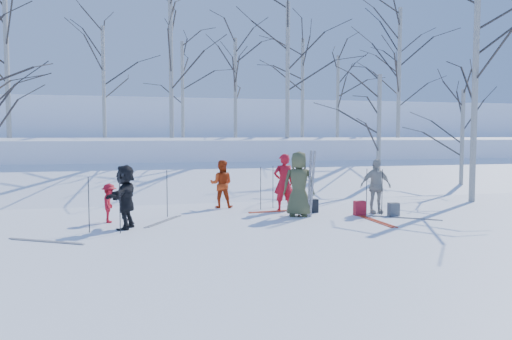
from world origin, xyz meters
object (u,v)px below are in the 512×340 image
object	(u,v)px
backpack_grey	(394,209)
dog	(296,207)
skier_olive_center	(299,184)
skier_grey_west	(125,197)
skier_red_north	(284,182)
backpack_dark	(312,206)
skier_red_seated	(109,203)
skier_cream_east	(376,186)
skier_redor_behind	(221,184)
backpack_red	(360,208)

from	to	relation	value
backpack_grey	dog	bearing A→B (deg)	164.68
skier_olive_center	skier_grey_west	world-z (taller)	skier_olive_center
skier_red_north	backpack_grey	xyz separation A→B (m)	(2.79, -1.73, -0.69)
skier_red_north	dog	xyz separation A→B (m)	(0.07, -0.98, -0.63)
skier_red_north	backpack_dark	distance (m)	1.13
skier_red_seated	skier_cream_east	bearing A→B (deg)	-89.43
backpack_grey	skier_red_seated	bearing A→B (deg)	173.77
skier_cream_east	skier_grey_west	bearing A→B (deg)	-170.49
skier_red_north	backpack_grey	size ratio (longest dim) A/B	4.62
skier_red_seated	skier_grey_west	world-z (taller)	skier_grey_west
skier_redor_behind	backpack_grey	bearing A→B (deg)	164.49
dog	backpack_dark	xyz separation A→B (m)	(0.66, 0.44, -0.04)
skier_red_north	backpack_red	distance (m)	2.44
skier_cream_east	backpack_dark	size ratio (longest dim) A/B	4.06
dog	backpack_red	xyz separation A→B (m)	(1.81, -0.42, -0.03)
backpack_red	skier_red_seated	bearing A→B (deg)	175.60
skier_redor_behind	skier_grey_west	xyz separation A→B (m)	(-2.96, -2.99, 0.03)
skier_red_north	backpack_dark	world-z (taller)	skier_red_north
skier_olive_center	dog	size ratio (longest dim) A/B	3.24
skier_red_north	skier_grey_west	size ratio (longest dim) A/B	1.10
skier_red_north	backpack_red	world-z (taller)	skier_red_north
backpack_red	backpack_grey	distance (m)	0.96
dog	backpack_dark	distance (m)	0.79
backpack_dark	skier_grey_west	bearing A→B (deg)	-166.16
backpack_red	skier_grey_west	bearing A→B (deg)	-175.86
skier_red_seated	backpack_red	xyz separation A→B (m)	(7.00, -0.54, -0.31)
skier_red_north	skier_grey_west	xyz separation A→B (m)	(-4.70, -1.88, -0.08)
skier_red_north	skier_grey_west	bearing A→B (deg)	20.32
dog	backpack_grey	bearing A→B (deg)	128.62
skier_grey_west	backpack_grey	distance (m)	7.51
skier_redor_behind	skier_grey_west	world-z (taller)	skier_grey_west
skier_grey_west	backpack_grey	xyz separation A→B (m)	(7.48, 0.15, -0.61)
skier_grey_west	backpack_grey	bearing A→B (deg)	110.56
skier_red_north	skier_redor_behind	bearing A→B (deg)	-34.17
skier_red_seated	skier_grey_west	distance (m)	1.14
skier_red_north	backpack_dark	size ratio (longest dim) A/B	4.39
skier_cream_east	backpack_dark	world-z (taller)	skier_cream_east
backpack_grey	skier_redor_behind	bearing A→B (deg)	147.86
skier_red_seated	skier_cream_east	distance (m)	7.65
skier_red_north	skier_redor_behind	xyz separation A→B (m)	(-1.74, 1.12, -0.11)
skier_cream_east	skier_grey_west	size ratio (longest dim) A/B	1.02
skier_red_seated	skier_cream_east	size ratio (longest dim) A/B	0.64
backpack_red	backpack_dark	world-z (taller)	backpack_red
skier_cream_east	backpack_red	distance (m)	0.91
skier_grey_west	skier_red_seated	bearing A→B (deg)	-137.77
skier_cream_east	backpack_red	xyz separation A→B (m)	(-0.63, -0.25, -0.60)
skier_red_north	backpack_red	xyz separation A→B (m)	(1.88, -1.40, -0.67)
skier_redor_behind	backpack_grey	xyz separation A→B (m)	(4.52, -2.84, -0.57)
skier_olive_center	skier_redor_behind	xyz separation A→B (m)	(-1.84, 2.26, -0.17)
skier_olive_center	skier_grey_west	xyz separation A→B (m)	(-4.80, -0.73, -0.14)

